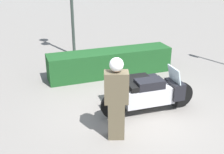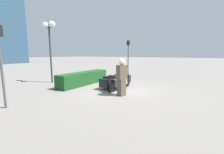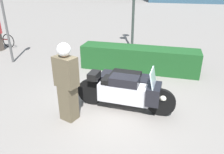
{
  "view_description": "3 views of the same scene",
  "coord_description": "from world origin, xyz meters",
  "views": [
    {
      "loc": [
        -2.79,
        -5.77,
        3.69
      ],
      "look_at": [
        -0.56,
        0.46,
        0.93
      ],
      "focal_mm": 45.0,
      "sensor_mm": 36.0,
      "label": 1
    },
    {
      "loc": [
        -7.52,
        -4.26,
        2.13
      ],
      "look_at": [
        0.27,
        0.53,
        0.7
      ],
      "focal_mm": 24.0,
      "sensor_mm": 36.0,
      "label": 2
    },
    {
      "loc": [
        1.26,
        -4.8,
        3.07
      ],
      "look_at": [
        -0.17,
        0.46,
        0.66
      ],
      "focal_mm": 35.0,
      "sensor_mm": 36.0,
      "label": 3
    }
  ],
  "objects": [
    {
      "name": "ground_plane",
      "position": [
        0.0,
        0.0,
        0.0
      ],
      "size": [
        160.0,
        160.0,
        0.0
      ],
      "primitive_type": "plane",
      "color": "slate"
    },
    {
      "name": "police_motorcycle",
      "position": [
        0.33,
        0.32,
        0.48
      ],
      "size": [
        2.56,
        1.29,
        1.18
      ],
      "rotation": [
        0.0,
        0.0,
        -0.04
      ],
      "color": "black",
      "rests_on": "ground"
    },
    {
      "name": "twin_lamp_post",
      "position": [
        -0.49,
        5.33,
        3.62
      ],
      "size": [
        0.44,
        1.16,
        4.38
      ],
      "color": "#2D3833",
      "rests_on": "ground"
    },
    {
      "name": "officer_rider",
      "position": [
        -0.9,
        -0.76,
        0.99
      ],
      "size": [
        0.58,
        0.45,
        1.88
      ],
      "rotation": [
        0.0,
        0.0,
        1.25
      ],
      "color": "brown",
      "rests_on": "ground"
    },
    {
      "name": "traffic_light_far",
      "position": [
        -4.86,
        2.31,
        2.1
      ],
      "size": [
        0.23,
        0.27,
        3.16
      ],
      "rotation": [
        0.0,
        0.0,
        0.1
      ],
      "color": "#4C4C4C",
      "rests_on": "ground"
    },
    {
      "name": "traffic_light_near",
      "position": [
        4.88,
        1.66,
        2.17
      ],
      "size": [
        0.22,
        0.28,
        3.29
      ],
      "rotation": [
        0.0,
        0.0,
        3.29
      ],
      "color": "#4C4C4C",
      "rests_on": "ground"
    },
    {
      "name": "hedge_bush_curbside",
      "position": [
        0.22,
        2.8,
        0.43
      ],
      "size": [
        4.25,
        0.85,
        0.87
      ],
      "primitive_type": "cube",
      "color": "#19471E",
      "rests_on": "ground"
    }
  ]
}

